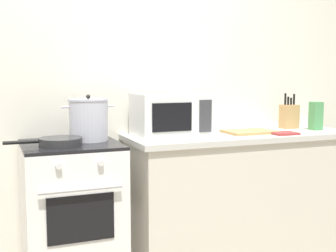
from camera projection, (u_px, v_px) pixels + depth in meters
back_wall at (148, 88)px, 3.35m from camera, size 4.40×0.10×2.50m
lower_cabinet_right at (240, 196)px, 3.34m from camera, size 1.64×0.56×0.88m
countertop_right at (241, 136)px, 3.29m from camera, size 1.70×0.60×0.04m
stove at (72, 214)px, 2.86m from camera, size 0.60×0.64×0.92m
stock_pot at (89, 120)px, 2.90m from camera, size 0.34×0.26×0.30m
frying_pan at (60, 142)px, 2.69m from camera, size 0.46×0.26×0.05m
microwave at (170, 115)px, 3.13m from camera, size 0.50×0.37×0.30m
cutting_board at (249, 132)px, 3.29m from camera, size 0.36×0.26×0.02m
knife_block at (289, 116)px, 3.58m from camera, size 0.13×0.10×0.28m
pasta_box at (316, 116)px, 3.47m from camera, size 0.08×0.08×0.22m
oven_mitt at (284, 133)px, 3.22m from camera, size 0.18×0.14×0.02m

